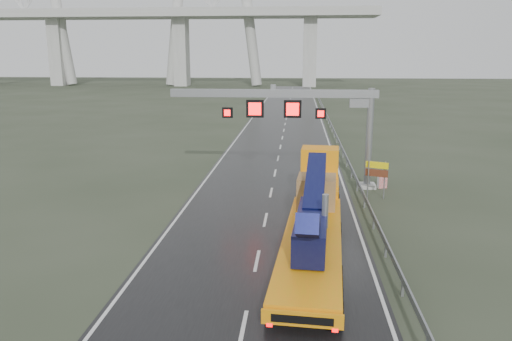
# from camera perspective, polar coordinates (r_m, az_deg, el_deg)

# --- Properties ---
(ground) EXTENTS (400.00, 400.00, 0.00)m
(ground) POSITION_cam_1_polar(r_m,az_deg,el_deg) (20.23, -0.85, -14.78)
(ground) COLOR #303827
(ground) RESTS_ON ground
(road) EXTENTS (11.00, 200.00, 0.02)m
(road) POSITION_cam_1_polar(r_m,az_deg,el_deg) (58.59, 3.02, 3.74)
(road) COLOR black
(road) RESTS_ON ground
(guardrail) EXTENTS (0.20, 140.00, 1.40)m
(guardrail) POSITION_cam_1_polar(r_m,az_deg,el_deg) (48.79, 9.83, 2.51)
(guardrail) COLOR gray
(guardrail) RESTS_ON ground
(sign_gantry) EXTENTS (14.90, 1.20, 7.42)m
(sign_gantry) POSITION_cam_1_polar(r_m,az_deg,el_deg) (36.00, 5.34, 6.87)
(sign_gantry) COLOR #A9A9A5
(sign_gantry) RESTS_ON ground
(heavy_haul_truck) EXTENTS (3.92, 18.38, 4.29)m
(heavy_haul_truck) POSITION_cam_1_polar(r_m,az_deg,el_deg) (27.02, 6.82, -3.80)
(heavy_haul_truck) COLOR orange
(heavy_haul_truck) RESTS_ON ground
(exit_sign_pair) EXTENTS (1.42, 0.63, 2.59)m
(exit_sign_pair) POSITION_cam_1_polar(r_m,az_deg,el_deg) (34.23, 13.62, -0.23)
(exit_sign_pair) COLOR gray
(exit_sign_pair) RESTS_ON ground
(striped_barrier) EXTENTS (0.71, 0.51, 1.08)m
(striped_barrier) POSITION_cam_1_polar(r_m,az_deg,el_deg) (37.43, 14.23, -1.14)
(striped_barrier) COLOR red
(striped_barrier) RESTS_ON ground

